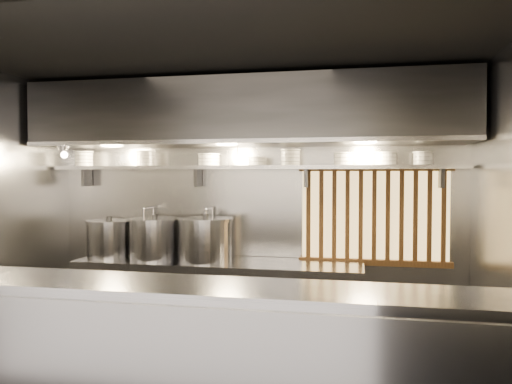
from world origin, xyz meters
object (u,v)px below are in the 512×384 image
(stock_pot_mid, at_px, (110,238))
(heat_lamp, at_px, (63,149))
(stock_pot_right, at_px, (205,239))
(pendant_bulb, at_px, (238,159))
(stock_pot_left, at_px, (154,238))

(stock_pot_mid, bearing_deg, heat_lamp, -139.16)
(stock_pot_right, bearing_deg, pendant_bulb, 17.23)
(pendant_bulb, bearing_deg, stock_pot_mid, -178.35)
(stock_pot_left, relative_size, stock_pot_right, 0.86)
(pendant_bulb, relative_size, stock_pot_mid, 0.35)
(heat_lamp, bearing_deg, stock_pot_left, 17.07)
(stock_pot_mid, bearing_deg, stock_pot_left, -3.40)
(heat_lamp, height_order, stock_pot_right, heat_lamp)
(heat_lamp, relative_size, stock_pot_right, 0.48)
(heat_lamp, relative_size, stock_pot_left, 0.56)
(pendant_bulb, xyz_separation_m, stock_pot_left, (-0.90, -0.07, -0.84))
(pendant_bulb, height_order, stock_pot_right, pendant_bulb)
(heat_lamp, bearing_deg, pendant_bulb, 11.00)
(stock_pot_left, relative_size, stock_pot_mid, 1.15)
(stock_pot_left, xyz_separation_m, stock_pot_mid, (-0.54, 0.03, -0.02))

